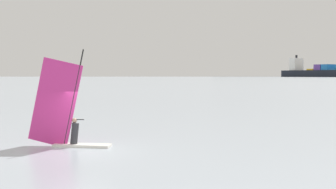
% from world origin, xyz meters
% --- Properties ---
extents(ground_plane, '(4000.00, 4000.00, 0.00)m').
position_xyz_m(ground_plane, '(0.00, 0.00, 0.00)').
color(ground_plane, '#9EA8B2').
extents(windsurfer, '(3.90, 1.04, 4.49)m').
position_xyz_m(windsurfer, '(-1.20, 1.09, 1.20)').
color(windsurfer, white).
rests_on(windsurfer, ground_plane).
extents(cargo_ship, '(173.78, 145.72, 42.47)m').
position_xyz_m(cargo_ship, '(78.81, 799.38, 10.23)').
color(cargo_ship, black).
rests_on(cargo_ship, ground_plane).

